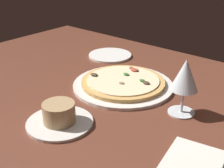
# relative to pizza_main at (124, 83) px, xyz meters

# --- Properties ---
(dining_table) EXTENTS (1.50, 1.10, 0.04)m
(dining_table) POSITION_rel_pizza_main_xyz_m (0.00, 0.12, -0.03)
(dining_table) COLOR brown
(dining_table) RESTS_ON ground
(pizza_main) EXTENTS (0.33, 0.33, 0.03)m
(pizza_main) POSITION_rel_pizza_main_xyz_m (0.00, 0.00, 0.00)
(pizza_main) COLOR silver
(pizza_main) RESTS_ON dining_table
(ramekin_on_saucer) EXTENTS (0.18, 0.18, 0.06)m
(ramekin_on_saucer) POSITION_rel_pizza_main_xyz_m (-0.01, 0.29, 0.01)
(ramekin_on_saucer) COLOR silver
(ramekin_on_saucer) RESTS_ON dining_table
(wine_glass_near) EXTENTS (0.08, 0.08, 0.16)m
(wine_glass_near) POSITION_rel_pizza_main_xyz_m (-0.23, 0.03, 0.10)
(wine_glass_near) COLOR silver
(wine_glass_near) RESTS_ON dining_table
(side_plate) EXTENTS (0.18, 0.18, 0.01)m
(side_plate) POSITION_rel_pizza_main_xyz_m (0.23, -0.20, -0.01)
(side_plate) COLOR white
(side_plate) RESTS_ON dining_table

